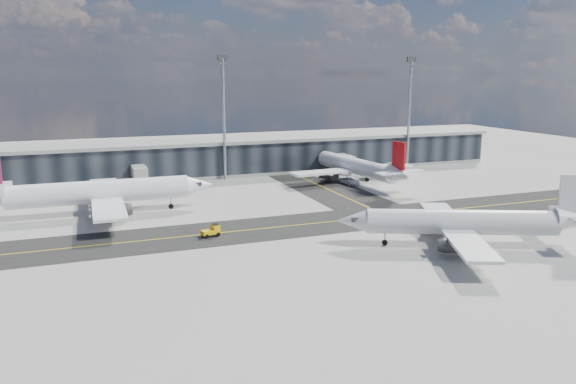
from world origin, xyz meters
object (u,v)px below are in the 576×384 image
(airliner_redtail, at_px, (357,167))
(airliner_near, at_px, (465,223))
(airliner_af, at_px, (96,192))
(service_van, at_px, (350,181))
(baggage_tug, at_px, (212,231))

(airliner_redtail, relative_size, airliner_near, 1.07)
(airliner_af, height_order, service_van, airliner_af)
(airliner_af, distance_m, airliner_redtail, 58.39)
(baggage_tug, height_order, service_van, baggage_tug)
(airliner_redtail, relative_size, service_van, 6.88)
(airliner_redtail, xyz_separation_m, airliner_near, (-8.28, -49.42, -0.09))
(airliner_redtail, distance_m, airliner_near, 50.11)
(airliner_redtail, height_order, service_van, airliner_redtail)
(airliner_redtail, bearing_deg, baggage_tug, -149.02)
(airliner_af, relative_size, service_van, 7.60)
(service_van, bearing_deg, airliner_af, -176.52)
(airliner_redtail, xyz_separation_m, service_van, (-2.47, -1.51, -2.89))
(airliner_af, distance_m, service_van, 55.78)
(airliner_near, xyz_separation_m, service_van, (5.81, 47.91, -2.80))
(airliner_redtail, xyz_separation_m, baggage_tug, (-41.38, -31.41, -2.74))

